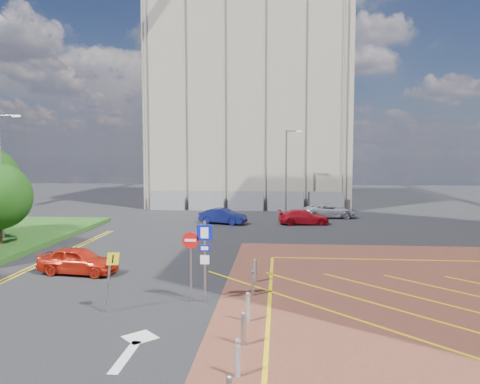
# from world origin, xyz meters

# --- Properties ---
(ground) EXTENTS (140.00, 140.00, 0.00)m
(ground) POSITION_xyz_m (0.00, 0.00, 0.00)
(ground) COLOR black
(ground) RESTS_ON ground
(lamp_left_far) EXTENTS (1.53, 0.16, 8.00)m
(lamp_left_far) POSITION_xyz_m (-14.42, 12.00, 4.66)
(lamp_left_far) COLOR #9EA0A8
(lamp_left_far) RESTS_ON grass_bed
(lamp_back) EXTENTS (1.53, 0.16, 8.00)m
(lamp_back) POSITION_xyz_m (4.08, 28.00, 4.36)
(lamp_back) COLOR #9EA0A8
(lamp_back) RESTS_ON ground
(sign_cluster) EXTENTS (1.17, 0.12, 3.20)m
(sign_cluster) POSITION_xyz_m (0.30, 0.98, 1.95)
(sign_cluster) COLOR #9EA0A8
(sign_cluster) RESTS_ON ground
(warning_sign) EXTENTS (0.60, 0.39, 2.25)m
(warning_sign) POSITION_xyz_m (-2.75, -0.44, 1.43)
(warning_sign) COLOR #9EA0A8
(warning_sign) RESTS_ON ground
(bollard_row) EXTENTS (0.14, 11.14, 0.90)m
(bollard_row) POSITION_xyz_m (2.30, -1.67, 0.47)
(bollard_row) COLOR #9EA0A8
(bollard_row) RESTS_ON forecourt
(construction_building) EXTENTS (21.20, 19.20, 22.00)m
(construction_building) POSITION_xyz_m (0.00, 40.00, 11.00)
(construction_building) COLOR #B4A893
(construction_building) RESTS_ON ground
(construction_fence) EXTENTS (21.60, 0.06, 2.00)m
(construction_fence) POSITION_xyz_m (1.00, 30.00, 1.00)
(construction_fence) COLOR gray
(construction_fence) RESTS_ON ground
(car_red_left) EXTENTS (4.00, 2.01, 1.31)m
(car_red_left) POSITION_xyz_m (-6.26, 4.79, 0.65)
(car_red_left) COLOR red
(car_red_left) RESTS_ON ground
(car_blue_back) EXTENTS (4.09, 2.47, 1.27)m
(car_blue_back) POSITION_xyz_m (-1.24, 21.25, 0.64)
(car_blue_back) COLOR navy
(car_blue_back) RESTS_ON ground
(car_red_back) EXTENTS (4.28, 2.12, 1.20)m
(car_red_back) POSITION_xyz_m (5.36, 21.49, 0.60)
(car_red_back) COLOR #B50F1A
(car_red_back) RESTS_ON ground
(car_silver_back) EXTENTS (4.72, 2.45, 1.27)m
(car_silver_back) POSITION_xyz_m (7.90, 25.64, 0.64)
(car_silver_back) COLOR silver
(car_silver_back) RESTS_ON ground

